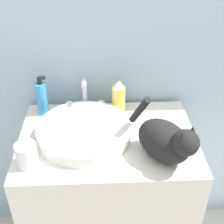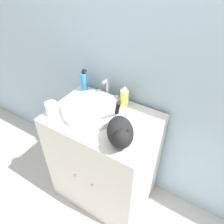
{
  "view_description": "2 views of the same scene",
  "coord_description": "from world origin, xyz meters",
  "px_view_note": "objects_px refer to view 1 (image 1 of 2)",
  "views": [
    {
      "loc": [
        -0.03,
        -0.77,
        1.72
      ],
      "look_at": [
        0.02,
        0.26,
        1.01
      ],
      "focal_mm": 50.0,
      "sensor_mm": 36.0,
      "label": 1
    },
    {
      "loc": [
        0.65,
        -0.66,
        1.83
      ],
      "look_at": [
        0.09,
        0.24,
        0.97
      ],
      "focal_mm": 35.0,
      "sensor_mm": 36.0,
      "label": 2
    }
  ],
  "objects_px": {
    "spray_bottle": "(119,96)",
    "cup": "(27,155)",
    "cat": "(167,140)",
    "soap_bottle": "(42,98)"
  },
  "relations": [
    {
      "from": "cat",
      "to": "spray_bottle",
      "type": "height_order",
      "value": "cat"
    },
    {
      "from": "soap_bottle",
      "to": "spray_bottle",
      "type": "distance_m",
      "value": 0.35
    },
    {
      "from": "cup",
      "to": "soap_bottle",
      "type": "bearing_deg",
      "value": 87.96
    },
    {
      "from": "cat",
      "to": "spray_bottle",
      "type": "relative_size",
      "value": 1.88
    },
    {
      "from": "soap_bottle",
      "to": "spray_bottle",
      "type": "xyz_separation_m",
      "value": [
        0.35,
        0.01,
        -0.01
      ]
    },
    {
      "from": "cat",
      "to": "spray_bottle",
      "type": "distance_m",
      "value": 0.37
    },
    {
      "from": "cat",
      "to": "cup",
      "type": "relative_size",
      "value": 3.2
    },
    {
      "from": "soap_bottle",
      "to": "cup",
      "type": "xyz_separation_m",
      "value": [
        -0.01,
        -0.35,
        -0.04
      ]
    },
    {
      "from": "spray_bottle",
      "to": "cup",
      "type": "relative_size",
      "value": 1.7
    },
    {
      "from": "spray_bottle",
      "to": "cup",
      "type": "bearing_deg",
      "value": -136.19
    }
  ]
}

